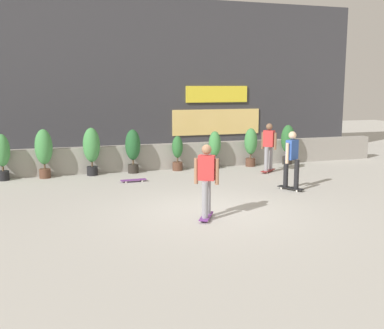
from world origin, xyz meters
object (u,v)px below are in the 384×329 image
(potted_plant_3, at_px, (133,148))
(skateboard_near_camera, at_px, (133,180))
(skater_by_wall_left, at_px, (292,158))
(skater_by_wall_right, at_px, (269,145))
(potted_plant_6, at_px, (251,145))
(potted_plant_0, at_px, (2,154))
(potted_plant_2, at_px, (92,148))
(potted_plant_5, at_px, (215,147))
(potted_plant_7, at_px, (288,141))
(skater_mid_plaza, at_px, (206,178))
(potted_plant_4, at_px, (177,152))
(potted_plant_1, at_px, (44,150))

(potted_plant_3, relative_size, skateboard_near_camera, 1.86)
(skater_by_wall_left, height_order, skater_by_wall_right, same)
(potted_plant_6, bearing_deg, potted_plant_0, 180.00)
(potted_plant_2, distance_m, potted_plant_5, 4.38)
(potted_plant_7, relative_size, skater_mid_plaza, 0.88)
(skater_by_wall_left, xyz_separation_m, skateboard_near_camera, (-4.09, 2.54, -0.88))
(potted_plant_7, height_order, skater_mid_plaza, skater_mid_plaza)
(potted_plant_4, xyz_separation_m, potted_plant_5, (1.40, 0.00, 0.10))
(potted_plant_6, bearing_deg, potted_plant_4, 180.00)
(potted_plant_6, distance_m, potted_plant_7, 1.54)
(potted_plant_1, bearing_deg, skater_by_wall_right, -10.09)
(potted_plant_7, distance_m, skater_by_wall_right, 1.98)
(potted_plant_1, relative_size, potted_plant_3, 1.06)
(skater_by_wall_left, bearing_deg, potted_plant_3, 133.08)
(potted_plant_3, height_order, skater_mid_plaza, skater_mid_plaza)
(potted_plant_6, xyz_separation_m, skater_mid_plaza, (-3.93, -6.12, 0.13))
(potted_plant_6, bearing_deg, potted_plant_3, 180.00)
(skater_mid_plaza, bearing_deg, potted_plant_3, 94.49)
(skater_mid_plaza, bearing_deg, potted_plant_0, 127.21)
(potted_plant_2, distance_m, skater_by_wall_left, 6.59)
(potted_plant_1, relative_size, skateboard_near_camera, 1.98)
(potted_plant_3, xyz_separation_m, potted_plant_5, (2.99, 0.00, -0.11))
(potted_plant_5, bearing_deg, potted_plant_1, 180.00)
(potted_plant_1, xyz_separation_m, skater_mid_plaza, (3.39, -6.12, 0.01))
(potted_plant_0, distance_m, skater_by_wall_right, 8.75)
(potted_plant_1, bearing_deg, potted_plant_2, 0.00)
(potted_plant_3, height_order, skateboard_near_camera, potted_plant_3)
(potted_plant_5, distance_m, skater_by_wall_right, 1.99)
(potted_plant_1, bearing_deg, skateboard_near_camera, -30.26)
(potted_plant_4, distance_m, skater_mid_plaza, 6.23)
(potted_plant_0, xyz_separation_m, potted_plant_6, (8.58, -0.00, -0.04))
(skater_by_wall_left, bearing_deg, skater_by_wall_right, 76.08)
(potted_plant_3, relative_size, potted_plant_5, 1.11)
(potted_plant_5, relative_size, skater_by_wall_left, 0.80)
(potted_plant_3, height_order, potted_plant_7, potted_plant_3)
(potted_plant_2, distance_m, potted_plant_6, 5.80)
(potted_plant_3, height_order, potted_plant_6, potted_plant_3)
(potted_plant_1, relative_size, skater_mid_plaza, 0.94)
(skater_by_wall_right, height_order, skateboard_near_camera, skater_by_wall_right)
(potted_plant_1, relative_size, potted_plant_6, 1.12)
(skater_mid_plaza, bearing_deg, skater_by_wall_left, 31.84)
(skater_by_wall_left, bearing_deg, potted_plant_4, 118.57)
(potted_plant_4, distance_m, potted_plant_6, 2.83)
(skater_by_wall_right, bearing_deg, potted_plant_6, 92.86)
(potted_plant_0, bearing_deg, skater_mid_plaza, -52.79)
(potted_plant_0, xyz_separation_m, skater_mid_plaza, (4.65, -6.12, 0.09))
(potted_plant_2, height_order, skater_by_wall_right, skater_by_wall_right)
(potted_plant_5, distance_m, potted_plant_6, 1.42)
(potted_plant_6, bearing_deg, potted_plant_5, 180.00)
(potted_plant_2, height_order, skater_mid_plaza, skater_mid_plaza)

